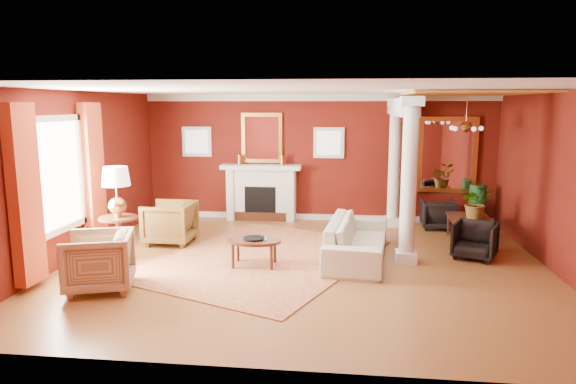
# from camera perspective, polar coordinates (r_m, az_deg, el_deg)

# --- Properties ---
(ground) EXTENTS (8.00, 8.00, 0.00)m
(ground) POSITION_cam_1_polar(r_m,az_deg,el_deg) (8.75, 1.91, -8.05)
(ground) COLOR brown
(ground) RESTS_ON ground
(room_shell) EXTENTS (8.04, 7.04, 2.92)m
(room_shell) POSITION_cam_1_polar(r_m,az_deg,el_deg) (8.36, 1.99, 5.24)
(room_shell) COLOR #55110B
(room_shell) RESTS_ON ground
(fireplace) EXTENTS (1.85, 0.42, 1.29)m
(fireplace) POSITION_cam_1_polar(r_m,az_deg,el_deg) (11.96, -2.99, -0.03)
(fireplace) COLOR silver
(fireplace) RESTS_ON ground
(overmantel_mirror) EXTENTS (0.95, 0.07, 1.15)m
(overmantel_mirror) POSITION_cam_1_polar(r_m,az_deg,el_deg) (11.94, -2.93, 6.02)
(overmantel_mirror) COLOR gold
(overmantel_mirror) RESTS_ON fireplace
(flank_window_left) EXTENTS (0.70, 0.07, 0.70)m
(flank_window_left) POSITION_cam_1_polar(r_m,az_deg,el_deg) (12.31, -10.09, 5.53)
(flank_window_left) COLOR silver
(flank_window_left) RESTS_ON room_shell
(flank_window_right) EXTENTS (0.70, 0.07, 0.70)m
(flank_window_right) POSITION_cam_1_polar(r_m,az_deg,el_deg) (11.81, 4.55, 5.48)
(flank_window_right) COLOR silver
(flank_window_right) RESTS_ON room_shell
(left_window) EXTENTS (0.21, 2.55, 2.60)m
(left_window) POSITION_cam_1_polar(r_m,az_deg,el_deg) (9.04, -23.82, 0.96)
(left_window) COLOR white
(left_window) RESTS_ON room_shell
(column_front) EXTENTS (0.36, 0.36, 2.80)m
(column_front) POSITION_cam_1_polar(r_m,az_deg,el_deg) (8.75, 13.29, 1.30)
(column_front) COLOR silver
(column_front) RESTS_ON ground
(column_back) EXTENTS (0.36, 0.36, 2.80)m
(column_back) POSITION_cam_1_polar(r_m,az_deg,el_deg) (11.42, 11.75, 3.28)
(column_back) COLOR silver
(column_back) RESTS_ON ground
(header_beam) EXTENTS (0.30, 3.20, 0.32)m
(header_beam) POSITION_cam_1_polar(r_m,az_deg,el_deg) (10.26, 12.52, 9.22)
(header_beam) COLOR silver
(header_beam) RESTS_ON column_front
(amber_ceiling) EXTENTS (2.30, 3.40, 0.04)m
(amber_ceiling) POSITION_cam_1_polar(r_m,az_deg,el_deg) (10.29, 19.15, 10.31)
(amber_ceiling) COLOR gold
(amber_ceiling) RESTS_ON room_shell
(dining_mirror) EXTENTS (1.30, 0.07, 1.70)m
(dining_mirror) POSITION_cam_1_polar(r_m,az_deg,el_deg) (12.02, 17.29, 3.95)
(dining_mirror) COLOR gold
(dining_mirror) RESTS_ON room_shell
(chandelier) EXTENTS (0.60, 0.62, 0.75)m
(chandelier) POSITION_cam_1_polar(r_m,az_deg,el_deg) (10.36, 19.17, 6.86)
(chandelier) COLOR #AE7336
(chandelier) RESTS_ON room_shell
(crown_trim) EXTENTS (8.00, 0.08, 0.16)m
(crown_trim) POSITION_cam_1_polar(r_m,az_deg,el_deg) (11.78, 3.39, 10.44)
(crown_trim) COLOR silver
(crown_trim) RESTS_ON room_shell
(base_trim) EXTENTS (8.00, 0.08, 0.12)m
(base_trim) POSITION_cam_1_polar(r_m,az_deg,el_deg) (12.07, 3.25, -2.77)
(base_trim) COLOR silver
(base_trim) RESTS_ON ground
(rug) EXTENTS (4.62, 5.19, 0.02)m
(rug) POSITION_cam_1_polar(r_m,az_deg,el_deg) (9.06, -2.74, -7.37)
(rug) COLOR maroon
(rug) RESTS_ON ground
(sofa) EXTENTS (0.94, 2.47, 0.94)m
(sofa) POSITION_cam_1_polar(r_m,az_deg,el_deg) (9.00, 7.71, -4.51)
(sofa) COLOR beige
(sofa) RESTS_ON ground
(armchair_leopard) EXTENTS (0.84, 0.89, 0.90)m
(armchair_leopard) POSITION_cam_1_polar(r_m,az_deg,el_deg) (10.18, -13.01, -3.11)
(armchair_leopard) COLOR black
(armchair_leopard) RESTS_ON ground
(armchair_stripe) EXTENTS (1.09, 1.13, 0.94)m
(armchair_stripe) POSITION_cam_1_polar(r_m,az_deg,el_deg) (7.96, -20.31, -6.96)
(armchair_stripe) COLOR tan
(armchair_stripe) RESTS_ON ground
(coffee_table) EXTENTS (0.91, 0.91, 0.46)m
(coffee_table) POSITION_cam_1_polar(r_m,az_deg,el_deg) (8.56, -3.78, -5.58)
(coffee_table) COLOR black
(coffee_table) RESTS_ON ground
(coffee_book) EXTENTS (0.18, 0.07, 0.25)m
(coffee_book) POSITION_cam_1_polar(r_m,az_deg,el_deg) (8.53, -3.66, -4.46)
(coffee_book) COLOR black
(coffee_book) RESTS_ON coffee_table
(side_table) EXTENTS (0.65, 0.65, 1.63)m
(side_table) POSITION_cam_1_polar(r_m,az_deg,el_deg) (9.24, -18.47, -0.49)
(side_table) COLOR black
(side_table) RESTS_ON ground
(dining_table) EXTENTS (0.58, 1.43, 0.78)m
(dining_table) POSITION_cam_1_polar(r_m,az_deg,el_deg) (10.49, 19.75, -3.41)
(dining_table) COLOR black
(dining_table) RESTS_ON ground
(dining_chair_near) EXTENTS (0.89, 0.87, 0.71)m
(dining_chair_near) POSITION_cam_1_polar(r_m,az_deg,el_deg) (9.57, 20.07, -4.89)
(dining_chair_near) COLOR black
(dining_chair_near) RESTS_ON ground
(dining_chair_far) EXTENTS (0.69, 0.65, 0.70)m
(dining_chair_far) POSITION_cam_1_polar(r_m,az_deg,el_deg) (11.57, 16.30, -2.24)
(dining_chair_far) COLOR black
(dining_chair_far) RESTS_ON ground
(green_urn) EXTENTS (0.40, 0.40, 0.96)m
(green_urn) POSITION_cam_1_polar(r_m,az_deg,el_deg) (11.88, 20.25, -2.01)
(green_urn) COLOR #143E1A
(green_urn) RESTS_ON ground
(potted_plant) EXTENTS (0.68, 0.73, 0.50)m
(potted_plant) POSITION_cam_1_polar(r_m,az_deg,el_deg) (10.40, 20.25, 0.07)
(potted_plant) COLOR #26591E
(potted_plant) RESTS_ON dining_table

